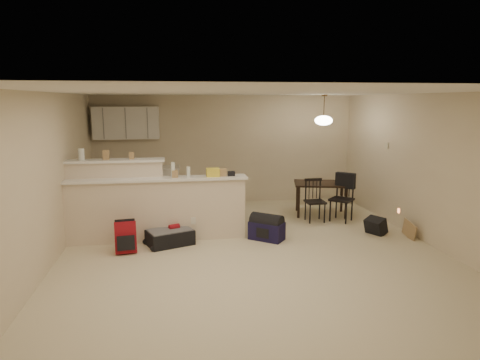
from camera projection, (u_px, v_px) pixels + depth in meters
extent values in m
plane|color=beige|center=(253.00, 253.00, 6.79)|extent=(7.00, 7.00, 0.00)
plane|color=white|center=(254.00, 92.00, 6.33)|extent=(7.00, 7.00, 0.00)
cube|color=beige|center=(225.00, 150.00, 9.96)|extent=(6.00, 0.02, 2.50)
cube|color=beige|center=(342.00, 256.00, 3.16)|extent=(6.00, 0.02, 2.50)
cube|color=beige|center=(47.00, 181.00, 6.10)|extent=(0.02, 7.00, 2.50)
cube|color=beige|center=(433.00, 170.00, 7.02)|extent=(0.02, 7.00, 2.50)
cube|color=beige|center=(158.00, 210.00, 7.33)|extent=(3.00, 0.28, 1.05)
cube|color=white|center=(157.00, 179.00, 7.23)|extent=(3.08, 0.38, 0.04)
cube|color=beige|center=(117.00, 200.00, 7.41)|extent=(1.60, 0.24, 1.35)
cube|color=white|center=(115.00, 161.00, 7.28)|extent=(1.68, 0.34, 0.04)
cube|color=white|center=(126.00, 123.00, 9.32)|extent=(1.40, 0.34, 0.70)
cube|color=white|center=(138.00, 189.00, 9.49)|extent=(1.80, 0.60, 0.90)
cube|color=beige|center=(387.00, 146.00, 8.47)|extent=(0.02, 0.12, 0.12)
cylinder|color=silver|center=(81.00, 154.00, 7.18)|extent=(0.10, 0.10, 0.20)
cube|color=#A68355|center=(106.00, 155.00, 7.25)|extent=(0.10, 0.07, 0.16)
cube|color=#A68355|center=(132.00, 156.00, 7.31)|extent=(0.08, 0.06, 0.12)
cylinder|color=silver|center=(173.00, 170.00, 7.25)|extent=(0.07, 0.07, 0.26)
cylinder|color=silver|center=(188.00, 172.00, 7.30)|extent=(0.06, 0.06, 0.18)
cube|color=#A68355|center=(213.00, 172.00, 7.36)|extent=(0.22, 0.18, 0.14)
cube|color=#A68355|center=(231.00, 174.00, 7.42)|extent=(0.12, 0.10, 0.08)
cube|color=#A68355|center=(223.00, 172.00, 7.39)|extent=(0.13, 0.10, 0.13)
cube|color=#A68355|center=(175.00, 174.00, 7.27)|extent=(0.10, 0.10, 0.13)
cube|color=black|center=(321.00, 184.00, 8.93)|extent=(1.24, 0.97, 0.04)
cylinder|color=black|center=(299.00, 202.00, 8.74)|extent=(0.05, 0.05, 0.65)
cylinder|color=black|center=(346.00, 203.00, 8.67)|extent=(0.05, 0.05, 0.65)
cylinder|color=black|center=(297.00, 196.00, 9.32)|extent=(0.05, 0.05, 0.65)
cylinder|color=black|center=(342.00, 197.00, 9.24)|extent=(0.05, 0.05, 0.65)
cylinder|color=brown|center=(324.00, 107.00, 8.64)|extent=(0.02, 0.02, 0.50)
cylinder|color=brown|center=(324.00, 95.00, 8.60)|extent=(0.12, 0.12, 0.03)
ellipsoid|color=white|center=(324.00, 120.00, 8.69)|extent=(0.36, 0.36, 0.20)
cube|color=black|center=(170.00, 237.00, 7.16)|extent=(0.85, 0.70, 0.25)
cube|color=maroon|center=(126.00, 237.00, 6.77)|extent=(0.35, 0.25, 0.50)
cube|color=#151136|center=(267.00, 231.00, 7.40)|extent=(0.65, 0.61, 0.32)
cube|color=black|center=(376.00, 226.00, 7.72)|extent=(0.36, 0.40, 0.29)
cube|color=#A68355|center=(409.00, 230.00, 7.47)|extent=(0.03, 0.39, 0.29)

